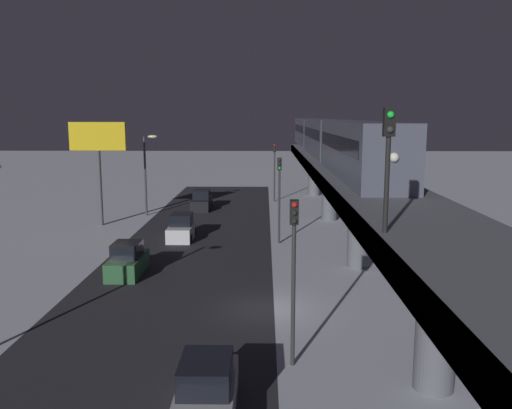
# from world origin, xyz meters

# --- Properties ---
(ground_plane) EXTENTS (240.00, 240.00, 0.00)m
(ground_plane) POSITION_xyz_m (0.00, 0.00, 0.00)
(ground_plane) COLOR silver
(avenue_asphalt) EXTENTS (11.00, 92.11, 0.01)m
(avenue_asphalt) POSITION_xyz_m (4.94, 0.00, 0.00)
(avenue_asphalt) COLOR #28282D
(avenue_asphalt) RESTS_ON ground_plane
(elevated_railway) EXTENTS (5.00, 92.11, 5.67)m
(elevated_railway) POSITION_xyz_m (-5.90, 0.00, 4.91)
(elevated_railway) COLOR slate
(elevated_railway) RESTS_ON ground_plane
(subway_train) EXTENTS (2.94, 55.47, 3.40)m
(subway_train) POSITION_xyz_m (-5.99, -26.98, 7.45)
(subway_train) COLOR #4C5160
(subway_train) RESTS_ON elevated_railway
(rail_signal) EXTENTS (0.36, 0.41, 4.00)m
(rail_signal) POSITION_xyz_m (-3.98, 8.18, 8.40)
(rail_signal) COLOR black
(rail_signal) RESTS_ON elevated_railway
(sedan_white) EXTENTS (1.91, 4.18, 1.97)m
(sedan_white) POSITION_xyz_m (6.34, -15.19, 0.78)
(sedan_white) COLOR silver
(sedan_white) RESTS_ON ground_plane
(sedan_black) EXTENTS (1.80, 4.57, 1.97)m
(sedan_black) POSITION_xyz_m (6.34, -28.54, 0.80)
(sedan_black) COLOR black
(sedan_black) RESTS_ON ground_plane
(sedan_silver) EXTENTS (1.80, 4.51, 1.97)m
(sedan_silver) POSITION_xyz_m (1.74, 9.72, 0.80)
(sedan_silver) COLOR #B2B2B7
(sedan_silver) RESTS_ON ground_plane
(sedan_green) EXTENTS (1.80, 4.00, 1.97)m
(sedan_green) POSITION_xyz_m (8.14, -5.70, 0.80)
(sedan_green) COLOR #2D6038
(sedan_green) RESTS_ON ground_plane
(traffic_light_near) EXTENTS (0.32, 0.44, 6.40)m
(traffic_light_near) POSITION_xyz_m (-1.16, 6.02, 4.20)
(traffic_light_near) COLOR #2D2D2D
(traffic_light_near) RESTS_ON ground_plane
(traffic_light_mid) EXTENTS (0.32, 0.44, 6.40)m
(traffic_light_mid) POSITION_xyz_m (-1.16, -13.81, 4.20)
(traffic_light_mid) COLOR #2D2D2D
(traffic_light_mid) RESTS_ON ground_plane
(traffic_light_far) EXTENTS (0.32, 0.44, 6.40)m
(traffic_light_far) POSITION_xyz_m (-1.16, -33.65, 4.20)
(traffic_light_far) COLOR #2D2D2D
(traffic_light_far) RESTS_ON ground_plane
(commercial_billboard) EXTENTS (4.80, 0.36, 8.90)m
(commercial_billboard) POSITION_xyz_m (14.16, -20.34, 6.83)
(commercial_billboard) COLOR #4C4C51
(commercial_billboard) RESTS_ON ground_plane
(street_lamp_far) EXTENTS (1.35, 0.44, 7.65)m
(street_lamp_far) POSITION_xyz_m (11.02, -25.00, 4.81)
(street_lamp_far) COLOR #38383D
(street_lamp_far) RESTS_ON ground_plane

